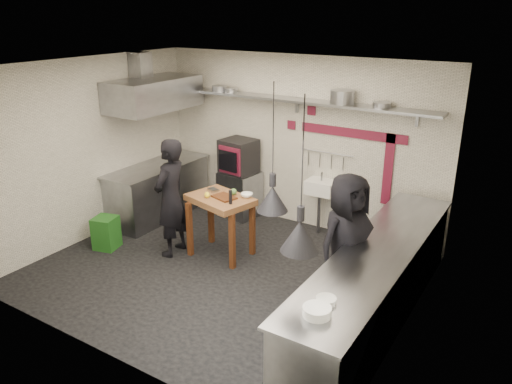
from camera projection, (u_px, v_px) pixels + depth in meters
The scene contains 47 objects.
floor at pixel (224, 272), 6.98m from camera, with size 5.00×5.00×0.00m, color black.
ceiling at pixel (219, 67), 6.00m from camera, with size 5.00×5.00×0.00m, color silver.
wall_back at pixel (297, 142), 8.15m from camera, with size 5.00×0.04×2.80m, color silver.
wall_front at pixel (95, 236), 4.82m from camera, with size 5.00×0.04×2.80m, color silver.
wall_left at pixel (91, 150), 7.74m from camera, with size 0.04×4.20×2.80m, color silver.
wall_right at pixel (415, 217), 5.24m from camera, with size 0.04×4.20×2.80m, color silver.
red_band_horiz at pixel (352, 133), 7.57m from camera, with size 1.70×0.02×0.14m, color maroon.
red_band_vert at pixel (388, 170), 7.44m from camera, with size 0.14×0.02×1.10m, color maroon.
red_tile_a at pixel (311, 111), 7.82m from camera, with size 0.14×0.02×0.14m, color maroon.
red_tile_b at pixel (291, 125), 8.09m from camera, with size 0.14×0.02×0.14m, color maroon.
back_shelf at pixel (293, 100), 7.76m from camera, with size 4.60×0.34×0.04m, color gray.
shelf_bracket_left at pixel (202, 94), 8.86m from camera, with size 0.04×0.06×0.24m, color gray.
shelf_bracket_mid at pixel (297, 105), 7.92m from camera, with size 0.04×0.06×0.24m, color gray.
shelf_bracket_right at pixel (418, 118), 6.97m from camera, with size 0.04×0.06×0.24m, color gray.
pan_far_left at pixel (220, 88), 8.44m from camera, with size 0.26×0.26×0.09m, color gray.
pan_mid_left at pixel (231, 90), 8.33m from camera, with size 0.22×0.22×0.07m, color gray.
stock_pot at pixel (342, 97), 7.31m from camera, with size 0.36×0.36×0.20m, color gray.
pan_right at pixel (382, 105), 7.03m from camera, with size 0.25×0.25×0.08m, color gray.
oven_stand at pixel (240, 194), 8.74m from camera, with size 0.61×0.56×0.80m, color gray.
combi_oven at pixel (239, 156), 8.50m from camera, with size 0.54×0.51×0.58m, color black.
oven_door at pixel (230, 161), 8.26m from camera, with size 0.46×0.03×0.46m, color maroon.
oven_glass at pixel (228, 161), 8.22m from camera, with size 0.38×0.02×0.34m, color black.
hand_sink at pixel (321, 187), 7.95m from camera, with size 0.46×0.34×0.22m, color white.
sink_tap at pixel (322, 176), 7.89m from camera, with size 0.03×0.03×0.14m, color gray.
sink_drain at pixel (319, 213), 8.07m from camera, with size 0.06×0.06×0.66m, color gray.
utensil_rail at pixel (326, 152), 7.88m from camera, with size 0.02×0.02×0.90m, color gray.
counter_right at pixel (375, 287), 5.75m from camera, with size 0.70×3.80×0.90m, color gray.
counter_right_top at pixel (378, 251), 5.58m from camera, with size 0.76×3.90×0.03m, color gray.
plate_stack at pixel (317, 311), 4.37m from camera, with size 0.25×0.25×0.09m, color white.
small_bowl_right at pixel (326, 300), 4.57m from camera, with size 0.19×0.19×0.05m, color white.
counter_left at pixel (159, 191), 8.72m from camera, with size 0.70×1.90×0.90m, color gray.
counter_left_top at pixel (157, 166), 8.56m from camera, with size 0.76×2.00×0.03m, color gray.
extractor_hood at pixel (154, 94), 8.11m from camera, with size 0.78×1.60×0.50m, color gray.
hood_duct at pixel (141, 68), 8.09m from camera, with size 0.28×0.28×0.50m, color gray.
green_bin at pixel (106, 233), 7.59m from camera, with size 0.33×0.33×0.50m, color #1E5D1B.
prep_table at pixel (221, 226), 7.31m from camera, with size 0.92×0.64×0.92m, color #906039, non-canonical shape.
cutting_board at pixel (224, 197), 7.11m from camera, with size 0.33×0.24×0.03m, color #512812.
pepper_mill at pixel (230, 197), 6.86m from camera, with size 0.05×0.05×0.20m, color black.
lemon_a at pixel (207, 194), 7.13m from camera, with size 0.07×0.07×0.07m, color yellow.
lemon_b at pixel (207, 195), 7.11m from camera, with size 0.08×0.08×0.08m, color yellow.
veg_ball at pixel (234, 192), 7.21m from camera, with size 0.10×0.10×0.10m, color #507F3B.
steel_tray at pixel (213, 190), 7.39m from camera, with size 0.17×0.11×0.03m, color gray.
bowl at pixel (247, 195), 7.14m from camera, with size 0.18×0.18×0.06m, color white.
heat_lamp_near at pixel (273, 149), 5.09m from camera, with size 0.33×0.33×1.37m, color black, non-canonical shape.
heat_lamp_far at pixel (302, 177), 4.39m from camera, with size 0.37×0.37×1.45m, color black, non-canonical shape.
chef_left at pixel (171, 198), 7.23m from camera, with size 0.64×0.42×1.76m, color black.
chef_right at pixel (346, 242), 5.91m from camera, with size 0.84×0.55×1.71m, color black.
Camera 1 is at (3.65, -4.97, 3.47)m, focal length 35.00 mm.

